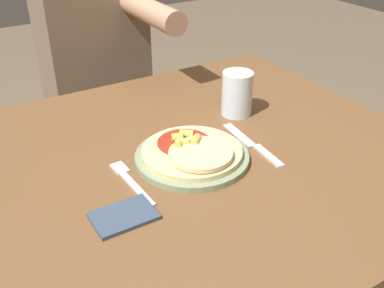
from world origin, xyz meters
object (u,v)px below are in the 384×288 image
at_px(knife, 253,145).
at_px(drinking_glass, 237,94).
at_px(dining_table, 177,196).
at_px(fork, 130,180).
at_px(person_diner, 95,55).
at_px(pizza, 193,151).
at_px(plate, 192,157).

bearing_deg(knife, drinking_glass, 67.47).
bearing_deg(dining_table, fork, -169.42).
height_order(dining_table, person_diner, person_diner).
distance_m(pizza, fork, 0.15).
xyz_separation_m(dining_table, knife, (0.18, -0.04, 0.10)).
relative_size(pizza, person_diner, 0.17).
bearing_deg(pizza, dining_table, 144.21).
bearing_deg(dining_table, drinking_glass, 24.96).
relative_size(plate, knife, 1.14).
bearing_deg(fork, knife, -3.29).
height_order(dining_table, knife, knife).
distance_m(plate, knife, 0.15).
bearing_deg(pizza, person_diner, 86.15).
bearing_deg(fork, plate, 1.81).
bearing_deg(knife, fork, 176.71).
distance_m(plate, fork, 0.15).
bearing_deg(knife, dining_table, 167.62).
height_order(dining_table, pizza, pizza).
distance_m(pizza, knife, 0.16).
xyz_separation_m(plate, person_diner, (0.05, 0.73, 0.01)).
xyz_separation_m(knife, drinking_glass, (0.06, 0.16, 0.06)).
xyz_separation_m(dining_table, plate, (0.03, -0.02, 0.11)).
height_order(plate, drinking_glass, drinking_glass).
height_order(plate, knife, plate).
bearing_deg(pizza, knife, -6.76).
xyz_separation_m(pizza, fork, (-0.15, -0.00, -0.02)).
bearing_deg(fork, pizza, 0.21).
height_order(pizza, knife, pizza).
bearing_deg(drinking_glass, pizza, -147.65).
bearing_deg(knife, pizza, 173.24).
bearing_deg(pizza, plate, 87.68).
xyz_separation_m(knife, person_diner, (-0.10, 0.75, 0.01)).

